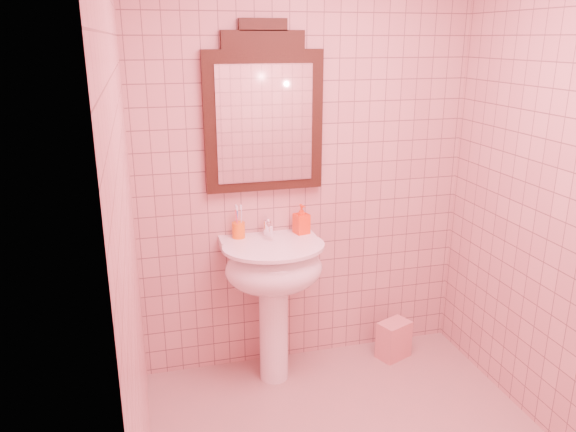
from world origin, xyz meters
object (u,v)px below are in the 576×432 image
object	(u,v)px
mirror	(264,114)
towel	(394,340)
soap_dispenser	(302,219)
pedestal_sink	(274,277)
toothbrush_cup	(239,230)

from	to	relation	value
mirror	towel	distance (m)	1.66
mirror	soap_dispenser	xyz separation A→B (m)	(0.21, -0.06, -0.61)
pedestal_sink	soap_dispenser	world-z (taller)	soap_dispenser
pedestal_sink	soap_dispenser	size ratio (longest dim) A/B	4.88
toothbrush_cup	soap_dispenser	world-z (taller)	soap_dispenser
toothbrush_cup	soap_dispenser	bearing A→B (deg)	-2.56
pedestal_sink	towel	bearing A→B (deg)	2.42
pedestal_sink	soap_dispenser	distance (m)	0.38
pedestal_sink	towel	xyz separation A→B (m)	(0.80, 0.03, -0.54)
pedestal_sink	mirror	size ratio (longest dim) A/B	0.92
pedestal_sink	towel	world-z (taller)	pedestal_sink
mirror	soap_dispenser	world-z (taller)	mirror
toothbrush_cup	towel	world-z (taller)	toothbrush_cup
pedestal_sink	toothbrush_cup	world-z (taller)	toothbrush_cup
mirror	pedestal_sink	bearing A→B (deg)	-90.00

